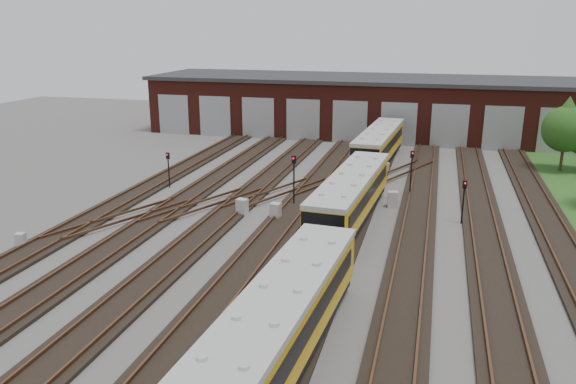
# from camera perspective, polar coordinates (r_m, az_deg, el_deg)

# --- Properties ---
(ground) EXTENTS (120.00, 120.00, 0.00)m
(ground) POSITION_cam_1_polar(r_m,az_deg,el_deg) (27.32, -0.98, -9.20)
(ground) COLOR #4D4B48
(ground) RESTS_ON ground
(track_network) EXTENTS (30.40, 70.00, 0.33)m
(track_network) POSITION_cam_1_polar(r_m,az_deg,el_deg) (27.83, -0.98, -8.46)
(track_network) COLOR black
(track_network) RESTS_ON ground
(maintenance_shed) EXTENTS (51.00, 12.50, 6.35)m
(maintenance_shed) POSITION_cam_1_polar(r_m,az_deg,el_deg) (64.56, 8.92, 8.68)
(maintenance_shed) COLOR #521B14
(maintenance_shed) RESTS_ON ground
(metro_train) EXTENTS (3.27, 45.57, 2.78)m
(metro_train) POSITION_cam_1_polar(r_m,az_deg,el_deg) (34.84, 6.42, -0.42)
(metro_train) COLOR black
(metro_train) RESTS_ON ground
(signal_mast_0) EXTENTS (0.26, 0.24, 2.72)m
(signal_mast_0) POSITION_cam_1_polar(r_m,az_deg,el_deg) (43.27, -12.06, 2.69)
(signal_mast_0) COLOR black
(signal_mast_0) RESTS_ON ground
(signal_mast_1) EXTENTS (0.29, 0.27, 3.51)m
(signal_mast_1) POSITION_cam_1_polar(r_m,az_deg,el_deg) (37.84, 0.60, 1.81)
(signal_mast_1) COLOR black
(signal_mast_1) RESTS_ON ground
(signal_mast_2) EXTENTS (0.27, 0.26, 3.33)m
(signal_mast_2) POSITION_cam_1_polar(r_m,az_deg,el_deg) (41.07, 12.43, 2.44)
(signal_mast_2) COLOR black
(signal_mast_2) RESTS_ON ground
(signal_mast_3) EXTENTS (0.26, 0.24, 2.78)m
(signal_mast_3) POSITION_cam_1_polar(r_m,az_deg,el_deg) (36.18, 17.42, -0.38)
(signal_mast_3) COLOR black
(signal_mast_3) RESTS_ON ground
(relay_cabinet_0) EXTENTS (0.60, 0.53, 0.87)m
(relay_cabinet_0) POSITION_cam_1_polar(r_m,az_deg,el_deg) (34.50, -25.51, -4.49)
(relay_cabinet_0) COLOR #B4B7BA
(relay_cabinet_0) RESTS_ON ground
(relay_cabinet_1) EXTENTS (0.76, 0.67, 1.11)m
(relay_cabinet_1) POSITION_cam_1_polar(r_m,az_deg,el_deg) (36.48, -4.68, -1.56)
(relay_cabinet_1) COLOR #B4B7BA
(relay_cabinet_1) RESTS_ON ground
(relay_cabinet_2) EXTENTS (0.71, 0.62, 1.07)m
(relay_cabinet_2) POSITION_cam_1_polar(r_m,az_deg,el_deg) (35.66, -1.27, -1.97)
(relay_cabinet_2) COLOR #B4B7BA
(relay_cabinet_2) RESTS_ON ground
(relay_cabinet_3) EXTENTS (0.59, 0.50, 0.94)m
(relay_cabinet_3) POSITION_cam_1_polar(r_m,az_deg,el_deg) (47.23, 9.90, 2.37)
(relay_cabinet_3) COLOR #B4B7BA
(relay_cabinet_3) RESTS_ON ground
(relay_cabinet_4) EXTENTS (0.73, 0.63, 1.10)m
(relay_cabinet_4) POSITION_cam_1_polar(r_m,az_deg,el_deg) (38.68, 10.59, -0.74)
(relay_cabinet_4) COLOR #B4B7BA
(relay_cabinet_4) RESTS_ON ground
(tree_0) EXTENTS (3.82, 3.82, 6.34)m
(tree_0) POSITION_cam_1_polar(r_m,az_deg,el_deg) (52.10, 26.45, 6.25)
(tree_0) COLOR #362818
(tree_0) RESTS_ON ground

